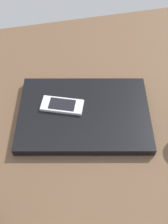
# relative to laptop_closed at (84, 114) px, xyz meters

# --- Properties ---
(desk_surface) EXTENTS (1.20, 0.80, 0.03)m
(desk_surface) POSITION_rel_laptop_closed_xyz_m (-0.05, 0.06, -0.03)
(desk_surface) COLOR brown
(desk_surface) RESTS_ON ground
(laptop_closed) EXTENTS (0.40, 0.32, 0.02)m
(laptop_closed) POSITION_rel_laptop_closed_xyz_m (0.00, 0.00, 0.00)
(laptop_closed) COLOR black
(laptop_closed) RESTS_ON desk_surface
(cell_phone_on_laptop) EXTENTS (0.13, 0.09, 0.01)m
(cell_phone_on_laptop) POSITION_rel_laptop_closed_xyz_m (-0.06, 0.03, 0.02)
(cell_phone_on_laptop) COLOR silver
(cell_phone_on_laptop) RESTS_ON laptop_closed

